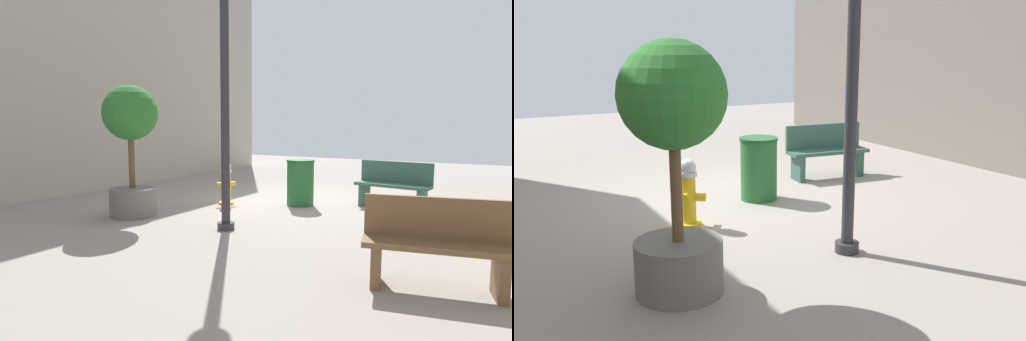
% 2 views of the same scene
% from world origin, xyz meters
% --- Properties ---
extents(ground_plane, '(23.40, 23.40, 0.00)m').
position_xyz_m(ground_plane, '(0.00, 0.00, 0.00)').
color(ground_plane, gray).
extents(fire_hydrant, '(0.38, 0.38, 0.91)m').
position_xyz_m(fire_hydrant, '(1.14, 1.06, 0.46)').
color(fire_hydrant, gold).
rests_on(fire_hydrant, ground_plane).
extents(bench_near, '(1.52, 0.60, 0.95)m').
position_xyz_m(bench_near, '(-2.03, -0.34, 0.49)').
color(bench_near, '#33594C').
rests_on(bench_near, ground_plane).
extents(planter_tree, '(1.01, 1.01, 2.42)m').
position_xyz_m(planter_tree, '(1.96, 2.92, 1.46)').
color(planter_tree, slate).
rests_on(planter_tree, ground_plane).
extents(street_lamp, '(0.36, 0.36, 4.04)m').
position_xyz_m(street_lamp, '(-0.11, 2.85, 2.50)').
color(street_lamp, '#2D2D33').
rests_on(street_lamp, ground_plane).
extents(trash_bin, '(0.59, 0.59, 0.97)m').
position_xyz_m(trash_bin, '(-0.28, 0.36, 0.49)').
color(trash_bin, '#266633').
rests_on(trash_bin, ground_plane).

